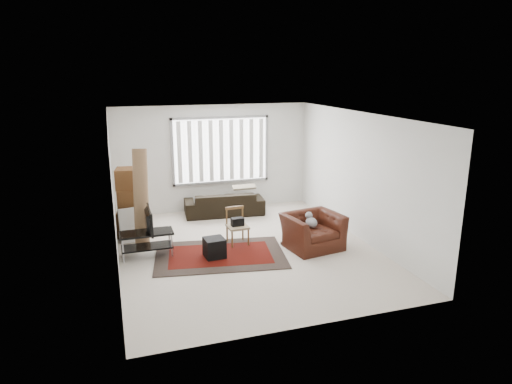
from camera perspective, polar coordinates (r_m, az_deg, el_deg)
room at (r=9.29m, az=-1.86°, el=4.02°), size 6.00×6.02×2.71m
persian_rug at (r=9.07m, az=-4.51°, el=-7.85°), size 2.74×2.05×0.02m
tv_stand at (r=9.12m, az=-13.50°, el=-5.72°), size 1.01×0.46×0.51m
tv at (r=9.00m, az=-13.64°, el=-3.48°), size 0.11×0.82×0.47m
subwoofer at (r=8.91m, az=-5.22°, el=-6.93°), size 0.41×0.41×0.38m
moving_boxes at (r=10.31m, az=-15.34°, el=-1.49°), size 0.69×0.64×1.49m
white_flatpack at (r=10.00m, az=-15.09°, el=-3.97°), size 0.60×0.30×0.73m
rolled_rug at (r=9.60m, az=-14.17°, el=-0.69°), size 0.44×0.71×2.01m
sofa at (r=11.47m, az=-4.00°, el=-0.99°), size 2.03×1.03×0.75m
side_chair at (r=9.48m, az=-2.37°, el=-4.06°), size 0.44×0.44×0.78m
armchair at (r=9.36m, az=7.10°, el=-4.58°), size 1.23×1.12×0.81m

